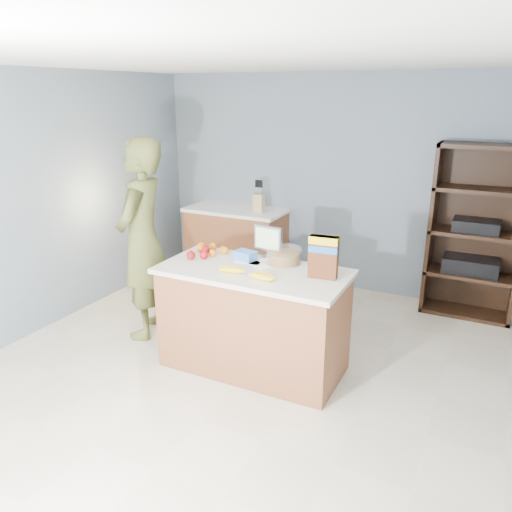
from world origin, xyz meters
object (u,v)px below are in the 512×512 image
at_px(shelving_unit, 475,235).
at_px(person, 143,240).
at_px(tv, 268,240).
at_px(cereal_box, 323,254).
at_px(counter_peninsula, 253,323).

distance_m(shelving_unit, person, 3.38).
xyz_separation_m(shelving_unit, tv, (-1.57, -1.72, 0.19)).
xyz_separation_m(person, cereal_box, (1.81, -0.07, 0.14)).
bearing_deg(cereal_box, tv, 155.65).
relative_size(person, cereal_box, 5.65).
xyz_separation_m(person, tv, (1.21, 0.20, 0.11)).
distance_m(shelving_unit, cereal_box, 2.22).
xyz_separation_m(counter_peninsula, cereal_box, (0.57, 0.06, 0.68)).
xyz_separation_m(tv, cereal_box, (0.59, -0.27, 0.04)).
height_order(shelving_unit, tv, shelving_unit).
relative_size(counter_peninsula, shelving_unit, 0.87).
xyz_separation_m(counter_peninsula, person, (-1.23, 0.13, 0.54)).
height_order(counter_peninsula, person, person).
relative_size(shelving_unit, tv, 6.38).
xyz_separation_m(shelving_unit, cereal_box, (-0.98, -1.98, 0.23)).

